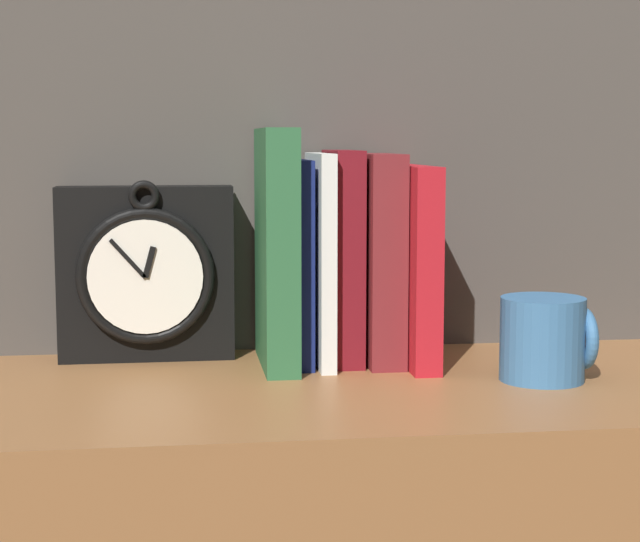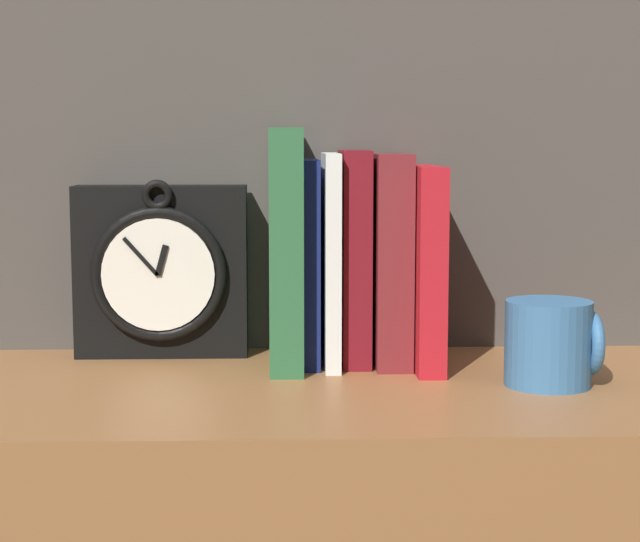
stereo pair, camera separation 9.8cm
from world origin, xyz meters
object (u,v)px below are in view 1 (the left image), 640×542
object	(u,v)px
book_slot0_green	(277,248)
book_slot4_maroon	(378,258)
book_slot3_maroon	(343,256)
clock	(146,273)
book_slot1_navy	(300,262)
mug	(545,339)
book_slot5_red	(413,265)
book_slot2_white	(320,259)

from	to	relation	value
book_slot0_green	book_slot4_maroon	world-z (taller)	book_slot0_green
book_slot3_maroon	book_slot4_maroon	xyz separation A→B (m)	(0.04, -0.01, -0.00)
clock	book_slot4_maroon	bearing A→B (deg)	-8.51
clock	book_slot1_navy	distance (m)	0.16
book_slot3_maroon	mug	size ratio (longest dim) A/B	2.51
book_slot3_maroon	book_slot0_green	bearing A→B (deg)	-167.37
clock	book_slot5_red	distance (m)	0.28
clock	book_slot4_maroon	world-z (taller)	book_slot4_maroon
book_slot2_white	book_slot5_red	distance (m)	0.09
mug	book_slot1_navy	bearing A→B (deg)	151.65
book_slot2_white	mug	world-z (taller)	book_slot2_white
book_slot0_green	book_slot3_maroon	size ratio (longest dim) A/B	1.10
book_slot5_red	mug	bearing A→B (deg)	-43.37
clock	book_slot3_maroon	bearing A→B (deg)	-8.30
book_slot2_white	book_slot4_maroon	distance (m)	0.06
book_slot5_red	mug	xyz separation A→B (m)	(0.11, -0.10, -0.06)
book_slot0_green	book_slot5_red	world-z (taller)	book_slot0_green
book_slot1_navy	book_slot5_red	xyz separation A→B (m)	(0.11, -0.02, -0.00)
mug	book_slot2_white	bearing A→B (deg)	150.59
book_slot2_white	book_slot3_maroon	xyz separation A→B (m)	(0.02, 0.01, 0.00)
book_slot1_navy	mug	xyz separation A→B (m)	(0.22, -0.12, -0.06)
book_slot2_white	mug	distance (m)	0.24
clock	mug	world-z (taller)	clock
book_slot3_maroon	clock	bearing A→B (deg)	171.70
book_slot0_green	mug	world-z (taller)	book_slot0_green
book_slot2_white	book_slot3_maroon	size ratio (longest dim) A/B	0.99
book_slot5_red	book_slot0_green	bearing A→B (deg)	178.13
clock	book_slot4_maroon	xyz separation A→B (m)	(0.24, -0.04, 0.02)
mug	clock	bearing A→B (deg)	158.24
book_slot1_navy	book_slot5_red	world-z (taller)	book_slot1_navy
book_slot2_white	book_slot5_red	size ratio (longest dim) A/B	1.06
book_slot2_white	book_slot4_maroon	size ratio (longest dim) A/B	1.00
book_slot3_maroon	book_slot5_red	size ratio (longest dim) A/B	1.08
book_slot1_navy	book_slot3_maroon	size ratio (longest dim) A/B	0.96
book_slot1_navy	mug	bearing A→B (deg)	-28.35
book_slot0_green	mug	bearing A→B (deg)	-23.22
clock	book_slot0_green	world-z (taller)	book_slot0_green
clock	book_slot3_maroon	world-z (taller)	book_slot3_maroon
book_slot3_maroon	mug	world-z (taller)	book_slot3_maroon
clock	book_slot3_maroon	size ratio (longest dim) A/B	0.86
book_slot1_navy	book_slot5_red	bearing A→B (deg)	-9.10
book_slot0_green	book_slot5_red	xyz separation A→B (m)	(0.14, -0.00, -0.02)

